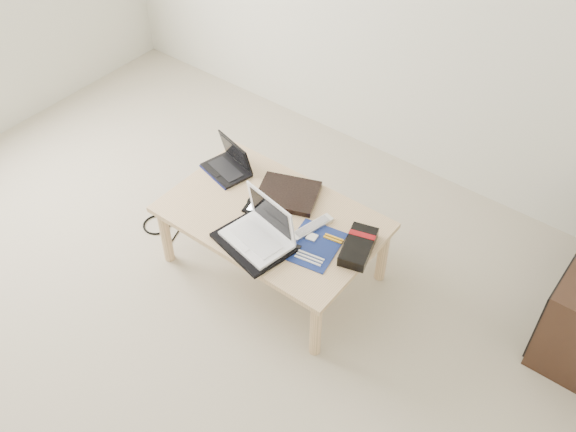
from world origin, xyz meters
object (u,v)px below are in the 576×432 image
Objects in this scene: netbook at (229,164)px; white_laptop at (261,231)px; coffee_table at (272,222)px; gpu_box at (358,247)px.

white_laptop is (0.48, -0.30, 0.03)m from netbook.
white_laptop is (0.07, -0.17, 0.12)m from coffee_table.
gpu_box is at bearing 29.31° from white_laptop.
coffee_table is 3.84× the size of gpu_box.
gpu_box is at bearing -4.75° from netbook.
coffee_table is 3.07× the size of white_laptop.
white_laptop is at bearing -32.41° from netbook.
coffee_table is at bearing 112.73° from white_laptop.
coffee_table is 0.49m from gpu_box.
netbook is 0.57m from white_laptop.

